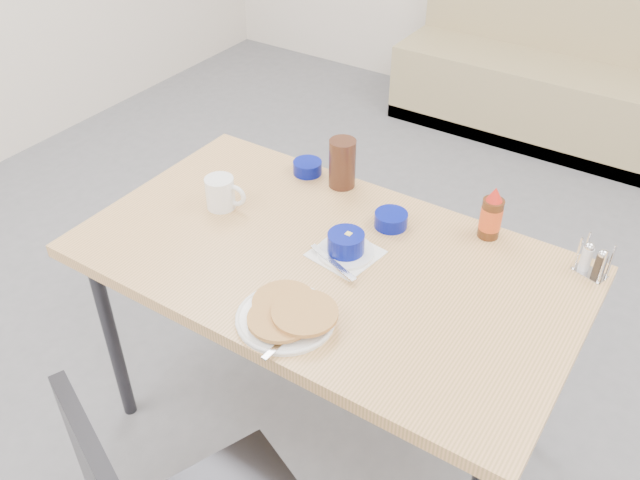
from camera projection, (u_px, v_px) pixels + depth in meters
The scene contains 11 objects.
ground at pixel (283, 479), 2.19m from camera, with size 6.00×6.00×0.00m, color slate.
booth_bench at pixel (567, 79), 3.84m from camera, with size 1.90×0.56×1.22m.
dining_table at pixel (326, 273), 1.94m from camera, with size 1.40×0.80×0.76m.
pancake_plate at pixel (288, 315), 1.68m from camera, with size 0.26×0.27×0.04m.
coffee_mug at pixel (221, 193), 2.06m from camera, with size 0.13×0.09×0.10m.
grits_setting at pixel (346, 246), 1.89m from camera, with size 0.19×0.20×0.07m.
creamer_bowl at pixel (307, 167), 2.24m from camera, with size 0.10×0.10×0.04m.
butter_bowl at pixel (391, 220), 2.00m from camera, with size 0.10×0.10×0.04m.
amber_tumbler at pixel (342, 163), 2.15m from camera, with size 0.09×0.09×0.16m, color #3B1E13.
condiment_caddy at pixel (593, 263), 1.82m from camera, with size 0.10×0.08×0.11m.
syrup_bottle at pixel (491, 215), 1.93m from camera, with size 0.06×0.06×0.17m.
Camera 1 is at (0.80, -1.00, 1.95)m, focal length 38.00 mm.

